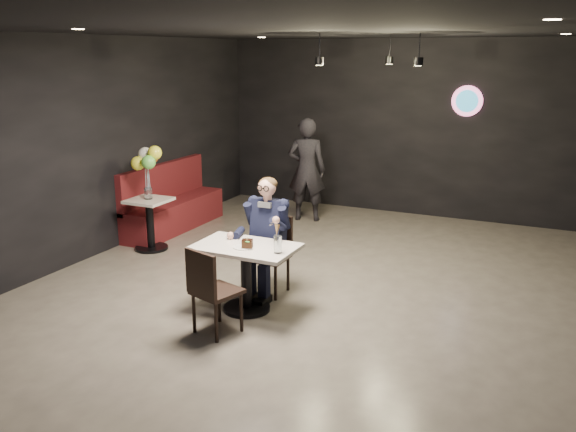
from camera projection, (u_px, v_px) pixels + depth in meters
The scene contains 17 objects.
floor at pixel (315, 306), 6.87m from camera, with size 9.00×9.00×0.00m, color gray.
wall_sign at pixel (467, 101), 9.93m from camera, with size 0.50×0.06×0.50m, color pink, non-canonical shape.
pendant_lights at pixel (377, 43), 7.87m from camera, with size 1.40×1.20×0.36m, color black.
main_table at pixel (246, 278), 6.68m from camera, with size 1.10×0.70×0.75m, color silver.
chair_far at pixel (269, 256), 7.14m from camera, with size 0.42×0.46×0.92m, color black.
chair_near at pixel (217, 290), 6.13m from camera, with size 0.42×0.46×0.92m, color black.
seated_man at pixel (269, 235), 7.07m from camera, with size 0.60×0.80×1.44m, color black.
dessert_plate at pixel (243, 247), 6.51m from camera, with size 0.22×0.22×0.01m, color white.
cake_slice at pixel (247, 244), 6.48m from camera, with size 0.11×0.09×0.08m, color black.
mint_leaf at pixel (247, 242), 6.42m from camera, with size 0.06×0.04×0.01m, color green.
sundae_glass at pixel (278, 244), 6.32m from camera, with size 0.08×0.08×0.19m, color silver.
wafer_cone at pixel (277, 230), 6.32m from camera, with size 0.06×0.06×0.12m, color tan.
booth_bench at pixel (173, 197), 9.72m from camera, with size 0.53×2.12×1.06m, color #4D1012.
side_table at pixel (150, 226), 8.77m from camera, with size 0.55×0.55×0.69m, color silver.
balloon_vase at pixel (148, 193), 8.64m from camera, with size 0.11×0.11×0.16m, color silver.
balloon_bunch at pixel (147, 168), 8.55m from camera, with size 0.36×0.36×0.60m, color #FFFE35.
passerby at pixel (307, 170), 10.19m from camera, with size 0.63×0.41×1.73m, color black.
Camera 1 is at (2.42, -5.89, 2.78)m, focal length 38.00 mm.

